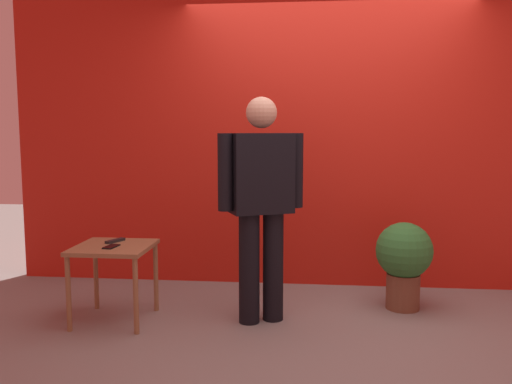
{
  "coord_description": "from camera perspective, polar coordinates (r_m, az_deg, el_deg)",
  "views": [
    {
      "loc": [
        -0.15,
        -3.53,
        1.4
      ],
      "look_at": [
        -0.56,
        0.55,
        0.92
      ],
      "focal_mm": 37.52,
      "sensor_mm": 36.0,
      "label": 1
    }
  ],
  "objects": [
    {
      "name": "potted_plant",
      "position": [
        4.36,
        15.49,
        -6.78
      ],
      "size": [
        0.44,
        0.44,
        0.69
      ],
      "color": "brown",
      "rests_on": "ground_plane"
    },
    {
      "name": "back_wall_red",
      "position": [
        4.84,
        7.61,
        7.95
      ],
      "size": [
        5.71,
        0.12,
        3.03
      ],
      "primitive_type": "cube",
      "color": "red",
      "rests_on": "ground_plane"
    },
    {
      "name": "standing_person",
      "position": [
        3.84,
        0.57,
        -0.63
      ],
      "size": [
        0.63,
        0.38,
        1.63
      ],
      "color": "black",
      "rests_on": "ground_plane"
    },
    {
      "name": "side_table",
      "position": [
        4.07,
        -14.94,
        -6.65
      ],
      "size": [
        0.54,
        0.54,
        0.57
      ],
      "color": "olive",
      "rests_on": "ground_plane"
    },
    {
      "name": "ground_plane",
      "position": [
        3.8,
        7.88,
        -15.09
      ],
      "size": [
        12.0,
        12.0,
        0.0
      ],
      "primitive_type": "plane",
      "color": "gray"
    },
    {
      "name": "tv_remote",
      "position": [
        4.16,
        -14.78,
        -5.04
      ],
      "size": [
        0.11,
        0.17,
        0.02
      ],
      "primitive_type": "cube",
      "rotation": [
        0.0,
        0.0,
        -0.43
      ],
      "color": "black",
      "rests_on": "side_table"
    },
    {
      "name": "cell_phone",
      "position": [
        3.99,
        -15.18,
        -5.64
      ],
      "size": [
        0.09,
        0.15,
        0.01
      ],
      "primitive_type": "cube",
      "rotation": [
        0.0,
        0.0,
        -0.14
      ],
      "color": "black",
      "rests_on": "side_table"
    }
  ]
}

